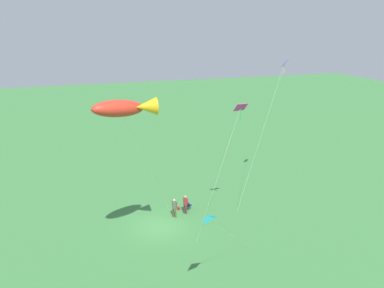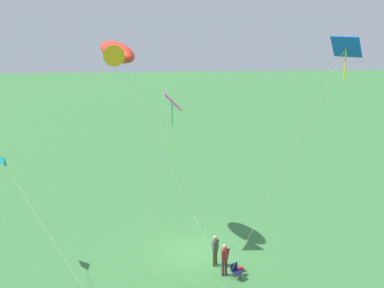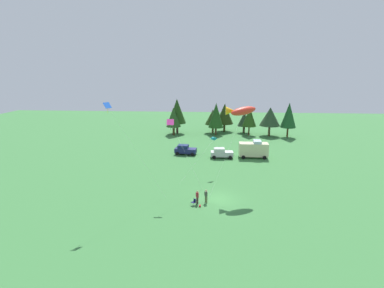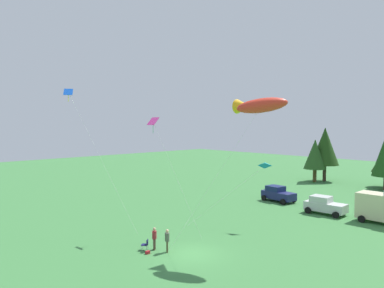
% 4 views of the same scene
% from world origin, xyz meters
% --- Properties ---
extents(ground_plane, '(160.00, 160.00, 0.00)m').
position_xyz_m(ground_plane, '(0.00, 0.00, 0.00)').
color(ground_plane, '#3A793C').
extents(person_kite_flyer, '(0.51, 0.49, 1.74)m').
position_xyz_m(person_kite_flyer, '(-1.63, -1.14, 1.02)').
color(person_kite_flyer, '#4B482B').
rests_on(person_kite_flyer, ground).
extents(folding_chair, '(0.68, 0.68, 0.82)m').
position_xyz_m(folding_chair, '(-3.11, -2.04, 0.49)').
color(folding_chair, '#121444').
rests_on(folding_chair, ground).
extents(person_spectator, '(0.48, 0.54, 1.74)m').
position_xyz_m(person_spectator, '(-2.72, -1.51, 1.02)').
color(person_spectator, '#4A322B').
rests_on(person_spectator, ground).
extents(backpack_on_grass, '(0.23, 0.33, 0.22)m').
position_xyz_m(backpack_on_grass, '(-2.36, -2.42, 0.11)').
color(backpack_on_grass, maroon).
rests_on(backpack_on_grass, ground).
extents(car_navy_hatch, '(4.38, 2.63, 1.89)m').
position_xyz_m(car_navy_hatch, '(-6.28, 20.51, 0.95)').
color(car_navy_hatch, navy).
rests_on(car_navy_hatch, ground).
extents(car_silver_compact, '(4.29, 2.39, 1.89)m').
position_xyz_m(car_silver_compact, '(0.79, 18.64, 0.95)').
color(car_silver_compact, '#BCBFBD').
rests_on(car_silver_compact, ground).
extents(van_camper_beige, '(5.40, 2.61, 3.34)m').
position_xyz_m(van_camper_beige, '(6.90, 19.26, 1.64)').
color(van_camper_beige, beige).
rests_on(van_camper_beige, ground).
extents(treeline_distant, '(32.00, 10.19, 9.00)m').
position_xyz_m(treeline_distant, '(2.60, 39.79, 4.96)').
color(treeline_distant, '#493B1F').
rests_on(treeline_distant, ground).
extents(kite_large_fish, '(6.64, 6.74, 11.76)m').
position_xyz_m(kite_large_fish, '(2.70, 4.03, 11.00)').
color(kite_large_fish, red).
rests_on(kite_large_fish, ground).
extents(kite_delta_teal, '(5.75, 5.59, 6.17)m').
position_xyz_m(kite_delta_teal, '(-0.64, 9.70, 5.83)').
color(kite_delta_teal, teal).
rests_on(kite_delta_teal, ground).
extents(kite_diamond_rainbow, '(4.65, 2.28, 10.21)m').
position_xyz_m(kite_diamond_rainbow, '(-6.25, 1.28, 9.57)').
color(kite_diamond_rainbow, '#DC3897').
rests_on(kite_diamond_rainbow, ground).
extents(kite_diamond_blue, '(6.28, 3.91, 12.84)m').
position_xyz_m(kite_diamond_blue, '(-12.48, -3.33, 11.93)').
color(kite_diamond_blue, blue).
rests_on(kite_diamond_blue, ground).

